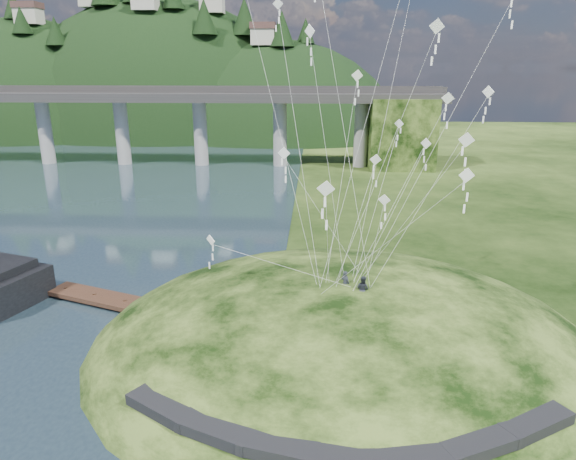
{
  "coord_description": "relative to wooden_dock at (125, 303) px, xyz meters",
  "views": [
    {
      "loc": [
        5.92,
        -29.56,
        18.24
      ],
      "look_at": [
        4.0,
        6.0,
        7.0
      ],
      "focal_mm": 32.0,
      "sensor_mm": 36.0,
      "label": 1
    }
  ],
  "objects": [
    {
      "name": "kite_swarm",
      "position": [
        18.61,
        -3.11,
        17.08
      ],
      "size": [
        19.19,
        18.08,
        21.62
      ],
      "color": "white",
      "rests_on": "ground"
    },
    {
      "name": "ground",
      "position": [
        9.04,
        -6.79,
        -0.45
      ],
      "size": [
        320.0,
        320.0,
        0.0
      ],
      "primitive_type": "plane",
      "color": "black",
      "rests_on": "ground"
    },
    {
      "name": "grass_hill",
      "position": [
        17.04,
        -4.79,
        -1.95
      ],
      "size": [
        36.0,
        32.0,
        13.0
      ],
      "color": "black",
      "rests_on": "ground"
    },
    {
      "name": "footpath",
      "position": [
        16.5,
        -16.54,
        1.63
      ],
      "size": [
        22.29,
        5.84,
        0.83
      ],
      "color": "black",
      "rests_on": "ground"
    },
    {
      "name": "kite_flyers",
      "position": [
        17.75,
        -6.2,
        5.37
      ],
      "size": [
        1.96,
        1.67,
        1.75
      ],
      "color": "#272A34",
      "rests_on": "ground"
    },
    {
      "name": "wooden_dock",
      "position": [
        0.0,
        0.0,
        0.0
      ],
      "size": [
        14.37,
        7.11,
        1.03
      ],
      "color": "#331E15",
      "rests_on": "ground"
    },
    {
      "name": "far_ridge",
      "position": [
        -34.54,
        115.38,
        -7.89
      ],
      "size": [
        153.0,
        70.0,
        94.5
      ],
      "color": "black",
      "rests_on": "ground"
    },
    {
      "name": "bridge",
      "position": [
        -17.42,
        63.27,
        9.25
      ],
      "size": [
        160.0,
        11.0,
        15.0
      ],
      "color": "#2D2B2B",
      "rests_on": "ground"
    }
  ]
}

